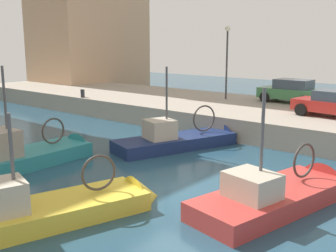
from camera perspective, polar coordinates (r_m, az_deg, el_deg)
water_surface at (r=14.52m, az=0.45°, el=-8.50°), size 80.00×80.00×0.00m
quay_wall at (r=24.08m, az=18.08°, el=0.56°), size 9.00×56.00×1.20m
fishing_boat_red at (r=13.50m, az=15.44°, el=-10.10°), size 6.70×3.21×4.66m
fishing_boat_yellow at (r=12.42m, az=-14.78°, el=-11.96°), size 6.79×3.56×4.04m
fishing_boat_teal at (r=17.96m, az=-18.87°, el=-4.67°), size 6.82×2.25×5.01m
fishing_boat_navy at (r=19.85m, az=2.06°, el=-2.58°), size 7.01×3.93×4.74m
parked_car_red at (r=22.57m, az=22.30°, el=2.90°), size 2.22×4.15×1.36m
parked_car_green at (r=27.01m, az=16.78°, el=4.71°), size 2.01×3.91×1.49m
mooring_bollard_mid at (r=29.07m, az=-11.83°, el=4.47°), size 0.28×0.28×0.55m
quay_streetlamp at (r=27.67m, az=8.25°, el=10.44°), size 0.36×0.36×4.83m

